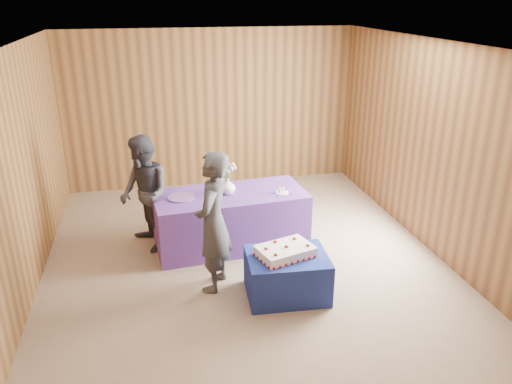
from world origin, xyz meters
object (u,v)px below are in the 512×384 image
object	(u,v)px
guest_left	(213,222)
sheet_cake	(285,251)
serving_table	(231,219)
cake_table	(287,275)
vase	(228,186)
guest_right	(145,194)

from	to	relation	value
guest_left	sheet_cake	bearing A→B (deg)	90.01
serving_table	cake_table	bearing A→B (deg)	-77.70
vase	guest_left	bearing A→B (deg)	-108.32
serving_table	guest_right	bearing A→B (deg)	167.04
serving_table	guest_left	xyz separation A→B (m)	(-0.36, -1.00, 0.45)
vase	serving_table	bearing A→B (deg)	-16.77
sheet_cake	vase	size ratio (longest dim) A/B	3.47
serving_table	guest_right	distance (m)	1.19
cake_table	vase	xyz separation A→B (m)	(-0.44, 1.36, 0.60)
vase	guest_right	xyz separation A→B (m)	(-1.08, 0.15, -0.08)
vase	guest_right	distance (m)	1.09
serving_table	vase	bearing A→B (deg)	158.56
cake_table	guest_right	size ratio (longest dim) A/B	0.58
serving_table	guest_right	size ratio (longest dim) A/B	1.29
serving_table	guest_left	size ratio (longest dim) A/B	1.21
sheet_cake	guest_right	world-z (taller)	guest_right
cake_table	sheet_cake	bearing A→B (deg)	164.75
sheet_cake	guest_left	size ratio (longest dim) A/B	0.44
guest_left	guest_right	world-z (taller)	guest_left
sheet_cake	guest_left	xyz separation A→B (m)	(-0.75, 0.34, 0.27)
cake_table	sheet_cake	xyz separation A→B (m)	(-0.02, 0.01, 0.31)
cake_table	guest_left	bearing A→B (deg)	159.54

